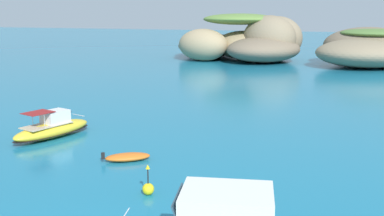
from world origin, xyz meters
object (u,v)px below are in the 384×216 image
(islet_small, at_px, (371,49))
(dinghy_tender, at_px, (127,157))
(channel_buoy, at_px, (148,188))
(motorboat_yellow, at_px, (53,128))
(islet_large, at_px, (244,42))

(islet_small, height_order, dinghy_tender, islet_small)
(islet_small, relative_size, channel_buoy, 15.89)
(motorboat_yellow, distance_m, channel_buoy, 12.68)
(islet_large, bearing_deg, motorboat_yellow, -88.42)
(islet_small, relative_size, motorboat_yellow, 3.67)
(islet_large, distance_m, channel_buoy, 64.31)
(dinghy_tender, bearing_deg, islet_small, 77.57)
(motorboat_yellow, bearing_deg, islet_small, 69.93)
(motorboat_yellow, bearing_deg, dinghy_tender, -20.14)
(islet_small, bearing_deg, motorboat_yellow, -110.07)
(islet_small, relative_size, dinghy_tender, 8.54)
(islet_large, xyz_separation_m, islet_small, (21.45, -1.83, -0.56))
(motorboat_yellow, relative_size, channel_buoy, 4.33)
(islet_small, bearing_deg, channel_buoy, -98.54)
(motorboat_yellow, bearing_deg, islet_large, 91.58)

